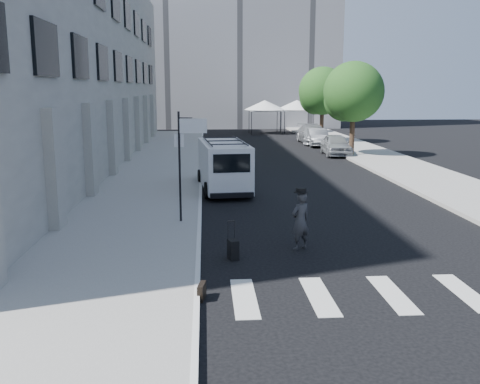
{
  "coord_description": "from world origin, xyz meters",
  "views": [
    {
      "loc": [
        -1.79,
        -13.63,
        4.37
      ],
      "look_at": [
        -0.76,
        2.05,
        1.3
      ],
      "focal_mm": 40.0,
      "sensor_mm": 36.0,
      "label": 1
    }
  ],
  "objects": [
    {
      "name": "parked_car_c",
      "position": [
        6.8,
        28.58,
        0.74
      ],
      "size": [
        2.1,
        5.1,
        1.47
      ],
      "primitive_type": "imported",
      "rotation": [
        0.0,
        0.0,
        -0.01
      ],
      "color": "#999CA0",
      "rests_on": "ground"
    },
    {
      "name": "sidewalk_left",
      "position": [
        -4.25,
        16.0,
        0.07
      ],
      "size": [
        4.5,
        48.0,
        0.15
      ],
      "primitive_type": "cube",
      "color": "gray",
      "rests_on": "ground"
    },
    {
      "name": "building_left",
      "position": [
        -11.5,
        18.0,
        6.0
      ],
      "size": [
        10.0,
        44.0,
        12.0
      ],
      "primitive_type": "cube",
      "color": "gray",
      "rests_on": "ground"
    },
    {
      "name": "cargo_van",
      "position": [
        -1.01,
        9.24,
        1.09
      ],
      "size": [
        2.31,
        5.62,
        2.09
      ],
      "rotation": [
        0.0,
        0.0,
        0.09
      ],
      "color": "white",
      "rests_on": "ground"
    },
    {
      "name": "building_far",
      "position": [
        2.0,
        50.0,
        12.5
      ],
      "size": [
        22.0,
        12.0,
        25.0
      ],
      "primitive_type": "cube",
      "color": "slate",
      "rests_on": "ground"
    },
    {
      "name": "briefcase",
      "position": [
        -1.9,
        -3.0,
        0.17
      ],
      "size": [
        0.2,
        0.45,
        0.34
      ],
      "primitive_type": "cube",
      "rotation": [
        0.0,
        0.0,
        -0.18
      ],
      "color": "black",
      "rests_on": "ground"
    },
    {
      "name": "tree_far",
      "position": [
        7.5,
        29.15,
        3.97
      ],
      "size": [
        3.8,
        3.83,
        6.03
      ],
      "color": "black",
      "rests_on": "ground"
    },
    {
      "name": "suitcase",
      "position": [
        -1.1,
        -0.37,
        0.27
      ],
      "size": [
        0.31,
        0.4,
        1.0
      ],
      "rotation": [
        0.0,
        0.0,
        0.27
      ],
      "color": "black",
      "rests_on": "ground"
    },
    {
      "name": "tree_near",
      "position": [
        7.5,
        20.15,
        3.97
      ],
      "size": [
        3.8,
        3.83,
        6.03
      ],
      "color": "black",
      "rests_on": "ground"
    },
    {
      "name": "tent_left",
      "position": [
        4.0,
        38.0,
        2.71
      ],
      "size": [
        4.0,
        4.0,
        3.2
      ],
      "color": "black",
      "rests_on": "ground"
    },
    {
      "name": "parked_car_a",
      "position": [
        6.8,
        20.88,
        0.7
      ],
      "size": [
        1.91,
        4.2,
        1.4
      ],
      "primitive_type": "imported",
      "rotation": [
        0.0,
        0.0,
        -0.06
      ],
      "color": "#95989C",
      "rests_on": "ground"
    },
    {
      "name": "sidewalk_right",
      "position": [
        9.0,
        20.0,
        0.07
      ],
      "size": [
        4.0,
        56.0,
        0.15
      ],
      "primitive_type": "cube",
      "color": "gray",
      "rests_on": "ground"
    },
    {
      "name": "ground",
      "position": [
        0.0,
        0.0,
        0.0
      ],
      "size": [
        120.0,
        120.0,
        0.0
      ],
      "primitive_type": "plane",
      "color": "black",
      "rests_on": "ground"
    },
    {
      "name": "tent_right",
      "position": [
        7.2,
        38.5,
        2.71
      ],
      "size": [
        4.0,
        4.0,
        3.2
      ],
      "color": "black",
      "rests_on": "ground"
    },
    {
      "name": "sign_pole",
      "position": [
        -2.36,
        3.2,
        2.65
      ],
      "size": [
        1.03,
        0.07,
        3.5
      ],
      "color": "black",
      "rests_on": "sidewalk_left"
    },
    {
      "name": "parked_car_b",
      "position": [
        6.8,
        26.7,
        0.66
      ],
      "size": [
        1.68,
        4.12,
        1.33
      ],
      "primitive_type": "imported",
      "rotation": [
        0.0,
        0.0,
        -0.07
      ],
      "color": "#54575B",
      "rests_on": "ground"
    },
    {
      "name": "businessman",
      "position": [
        0.78,
        0.36,
        0.8
      ],
      "size": [
        0.7,
        0.62,
        1.6
      ],
      "primitive_type": "imported",
      "rotation": [
        0.0,
        0.0,
        3.67
      ],
      "color": "#343437",
      "rests_on": "ground"
    }
  ]
}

